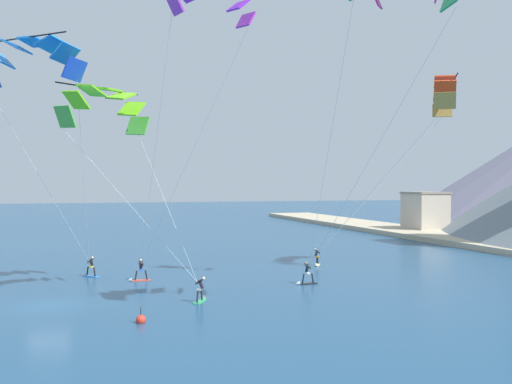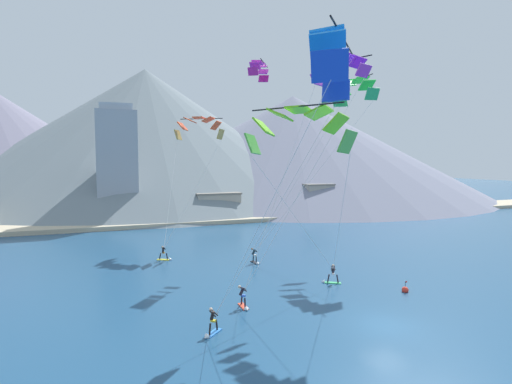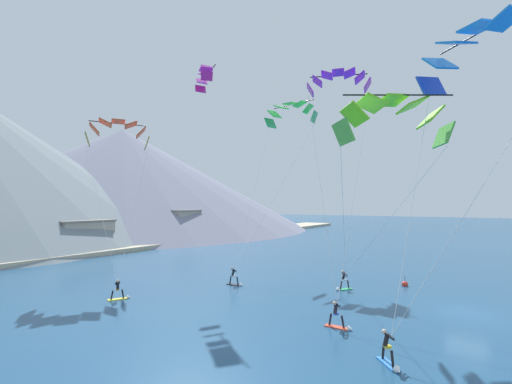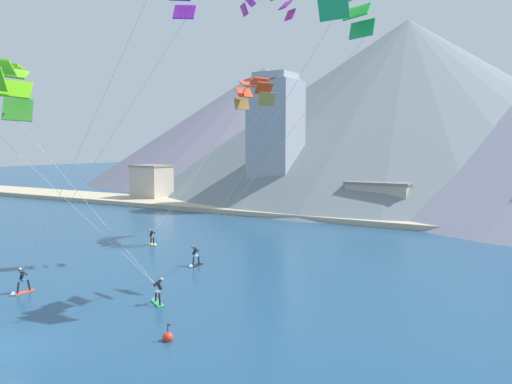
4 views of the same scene
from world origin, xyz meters
name	(u,v)px [view 4 (image 4 of 4)]	position (x,y,z in m)	size (l,w,h in m)	color
ground_plane	(3,351)	(0.00, 0.00, 0.00)	(400.00, 400.00, 0.00)	navy
kitesurfer_near_trail	(20,285)	(-7.79, 6.26, 0.54)	(0.67, 1.74, 1.76)	#E54C33
kitesurfer_mid_center	(153,240)	(-11.25, 22.96, 0.47)	(1.72, 1.19, 1.68)	yellow
kitesurfer_far_left	(157,295)	(1.47, 9.34, 0.51)	(1.69, 1.25, 1.73)	#33B266
kitesurfer_far_right	(194,260)	(-2.45, 18.18, 0.52)	(0.69, 1.76, 1.73)	black
parafoil_kite_mid_center	(254,91)	(-5.24, 32.39, 15.65)	(9.38, 11.73, 15.57)	#AE8C3D
parafoil_kite_far_left	(3,83)	(-4.67, 3.67, 13.33)	(9.48, 8.89, 13.26)	green
parafoil_kite_far_right	(346,4)	(9.99, 18.90, 19.23)	(13.57, 7.01, 19.14)	#25A759
parafoil_kite_distant_high_outer	(268,2)	(0.63, 24.99, 22.14)	(3.93, 4.52, 2.05)	#C52088
race_marker_buoy	(168,338)	(6.02, 5.02, 0.16)	(0.56, 0.56, 1.02)	red
shoreline_strip	(354,217)	(0.00, 49.84, 0.35)	(180.00, 10.00, 0.70)	#BCAD8E
shore_building_harbour_front	(382,199)	(2.55, 53.66, 2.50)	(8.60, 6.90, 4.98)	#A89E8E
shore_building_quay_east	(152,183)	(-38.68, 53.02, 3.21)	(6.07, 5.32, 6.40)	beige
highrise_tower	(276,142)	(-15.28, 56.14, 10.36)	(7.00, 7.00, 21.13)	#999EA8
mountain_peak_central_summit	(265,124)	(-48.12, 110.76, 15.93)	(97.19, 97.19, 31.87)	slate
mountain_peak_east_shoulder	(406,105)	(-6.01, 100.34, 18.78)	(112.70, 112.70, 37.56)	slate
mountain_peak_far_spur	(364,137)	(-15.84, 101.20, 11.86)	(90.61, 90.61, 23.72)	slate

